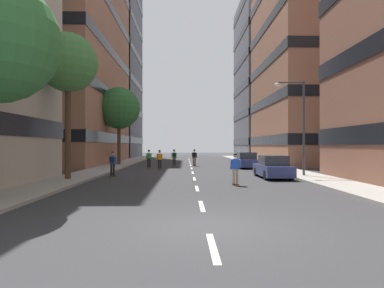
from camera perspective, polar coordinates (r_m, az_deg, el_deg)
ground_plane at (r=32.16m, az=-0.07°, el=-4.14°), size 136.44×136.44×0.00m
sidewalk_left at (r=35.73m, az=-12.88°, el=-3.63°), size 2.72×62.54×0.14m
sidewalk_right at (r=35.99m, az=12.46°, el=-3.60°), size 2.72×62.54×0.14m
lane_markings at (r=32.42m, az=-0.08°, el=-4.10°), size 0.16×52.20×0.01m
building_left_mid at (r=46.13m, az=-22.20°, el=16.30°), size 14.72×23.86×30.41m
building_left_far at (r=64.28m, az=-15.92°, el=13.91°), size 14.72×16.47×35.56m
building_right_mid at (r=45.69m, az=21.35°, el=11.84°), size 14.72×18.36×23.27m
building_right_far at (r=63.78m, az=14.69°, el=10.56°), size 14.72×16.29×28.03m
parked_car_near at (r=33.22m, az=9.08°, el=-2.80°), size 1.82×4.40×1.52m
parked_car_mid at (r=23.52m, az=13.40°, el=-3.87°), size 1.82×4.40×1.52m
street_tree_near at (r=38.21m, az=-12.14°, el=5.88°), size 4.58×4.58×8.43m
street_tree_mid at (r=22.91m, az=-20.07°, el=12.56°), size 3.65×3.65×9.01m
streetlamp_right at (r=24.61m, az=17.42°, el=4.30°), size 2.13×0.30×6.50m
skater_0 at (r=35.57m, az=-3.01°, el=-2.12°), size 0.56×0.92×1.78m
skater_1 at (r=33.28m, az=-7.23°, el=-2.25°), size 0.56×0.92×1.78m
skater_2 at (r=30.99m, az=-5.45°, el=-2.46°), size 0.57×0.92×1.78m
skater_3 at (r=18.92m, az=7.27°, el=-3.91°), size 0.55×0.92×1.78m
skater_4 at (r=36.15m, az=0.39°, el=-2.14°), size 0.57×0.92×1.78m
skater_5 at (r=24.31m, az=-13.18°, el=-3.01°), size 0.56×0.92×1.78m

